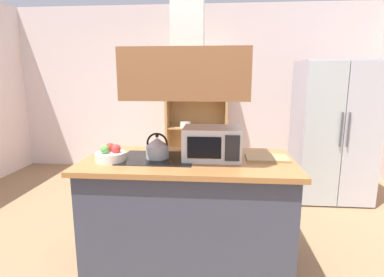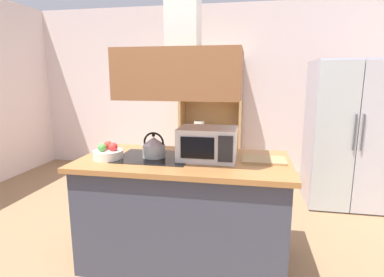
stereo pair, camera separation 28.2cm
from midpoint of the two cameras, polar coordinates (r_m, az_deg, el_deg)
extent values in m
plane|color=#8E6B4A|center=(2.76, -8.72, -23.03)|extent=(7.80, 7.80, 0.00)
cube|color=silver|center=(5.25, -1.46, 9.08)|extent=(6.00, 0.12, 2.70)
cube|color=#393D4B|center=(2.67, -3.77, -13.64)|extent=(1.62, 0.80, 0.86)
cube|color=#9F6736|center=(2.51, -3.90, -4.28)|extent=(1.70, 0.88, 0.04)
cube|color=black|center=(2.56, -9.59, -3.64)|extent=(0.60, 0.48, 0.00)
cube|color=brown|center=(2.42, -4.13, 11.75)|extent=(0.90, 0.70, 0.36)
cube|color=#B3B0C3|center=(4.25, 22.78, 1.26)|extent=(0.90, 0.72, 1.75)
cube|color=#B3BCBC|center=(3.83, 21.27, 0.36)|extent=(0.44, 0.03, 1.71)
cube|color=#B9BBC2|center=(3.98, 27.49, 0.24)|extent=(0.44, 0.03, 1.71)
cylinder|color=#4C4C51|center=(3.85, 24.13, 1.51)|extent=(0.02, 0.02, 0.40)
cylinder|color=#4C4C51|center=(3.87, 25.24, 1.48)|extent=(0.02, 0.02, 0.40)
cube|color=tan|center=(5.08, -6.12, 4.17)|extent=(0.04, 0.40, 1.86)
cube|color=tan|center=(4.99, 4.77, 4.07)|extent=(0.04, 0.40, 1.86)
cube|color=tan|center=(4.99, -0.75, 14.61)|extent=(1.00, 0.40, 0.03)
cube|color=tan|center=(5.20, -0.70, -5.61)|extent=(1.00, 0.40, 0.08)
cube|color=tan|center=(5.20, -0.52, 4.40)|extent=(1.00, 0.02, 1.86)
cube|color=tan|center=(5.04, -0.72, 2.05)|extent=(0.92, 0.36, 0.02)
cube|color=tan|center=(4.99, -0.73, 7.31)|extent=(0.92, 0.36, 0.02)
cylinder|color=white|center=(5.01, -2.83, 2.40)|extent=(0.18, 0.18, 0.05)
cylinder|color=white|center=(5.00, -2.83, 2.91)|extent=(0.17, 0.17, 0.05)
cylinder|color=silver|center=(4.93, 0.62, 8.11)|extent=(0.01, 0.01, 0.12)
cone|color=silver|center=(4.93, 0.62, 9.27)|extent=(0.07, 0.07, 0.08)
cylinder|color=silver|center=(4.93, 2.49, 8.09)|extent=(0.01, 0.01, 0.12)
cone|color=silver|center=(4.92, 2.50, 9.25)|extent=(0.07, 0.07, 0.08)
cylinder|color=#B4BCBC|center=(2.54, -9.63, -2.48)|extent=(0.19, 0.19, 0.10)
cone|color=#BDB6C5|center=(2.52, -9.69, -0.62)|extent=(0.18, 0.18, 0.07)
sphere|color=black|center=(2.51, -9.73, 0.45)|extent=(0.03, 0.03, 0.03)
torus|color=black|center=(2.53, -9.68, -0.93)|extent=(0.18, 0.02, 0.18)
cube|color=#A68456|center=(2.54, 10.69, -3.60)|extent=(0.34, 0.24, 0.02)
cube|color=silver|center=(2.48, 0.48, -0.89)|extent=(0.46, 0.34, 0.26)
cube|color=black|center=(2.31, -1.21, -1.77)|extent=(0.26, 0.01, 0.17)
cube|color=#262628|center=(2.30, 4.04, -1.87)|extent=(0.11, 0.01, 0.20)
cylinder|color=silver|center=(2.83, -1.20, -1.98)|extent=(0.06, 0.06, 0.01)
cylinder|color=silver|center=(2.82, -1.20, -0.84)|extent=(0.01, 0.01, 0.11)
cone|color=silver|center=(2.80, -1.21, 1.17)|extent=(0.08, 0.08, 0.09)
cylinder|color=silver|center=(2.56, -17.96, -3.26)|extent=(0.24, 0.24, 0.07)
sphere|color=red|center=(2.52, -17.07, -1.88)|extent=(0.07, 0.07, 0.07)
sphere|color=red|center=(2.59, -18.02, -1.60)|extent=(0.07, 0.07, 0.07)
sphere|color=#509B45|center=(2.52, -19.01, -2.01)|extent=(0.07, 0.07, 0.07)
camera|label=1|loc=(0.14, -92.86, -0.57)|focal=28.75mm
camera|label=2|loc=(0.14, 87.14, 0.57)|focal=28.75mm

